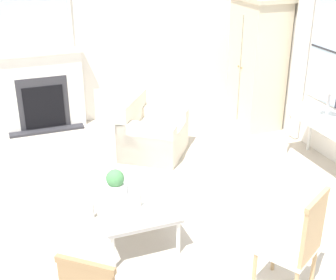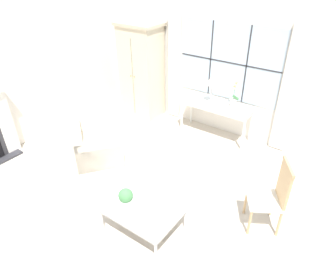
# 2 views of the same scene
# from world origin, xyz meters

# --- Properties ---
(ground_plane) EXTENTS (14.00, 14.00, 0.00)m
(ground_plane) POSITION_xyz_m (0.00, 0.00, 0.00)
(ground_plane) COLOR #BCB2A3
(wall_back_windowed) EXTENTS (7.20, 0.14, 2.80)m
(wall_back_windowed) POSITION_xyz_m (0.00, 3.02, 1.39)
(wall_back_windowed) COLOR silver
(wall_back_windowed) RESTS_ON ground_plane
(wall_left) EXTENTS (0.06, 7.20, 2.80)m
(wall_left) POSITION_xyz_m (-3.03, 0.60, 1.40)
(wall_left) COLOR silver
(wall_left) RESTS_ON ground_plane
(armoire) EXTENTS (0.93, 0.65, 2.05)m
(armoire) POSITION_xyz_m (-1.88, 2.66, 1.03)
(armoire) COLOR beige
(armoire) RESTS_ON ground_plane
(console_table) EXTENTS (1.46, 0.47, 0.75)m
(console_table) POSITION_xyz_m (-0.02, 2.71, 0.67)
(console_table) COLOR white
(console_table) RESTS_ON ground_plane
(table_lamp) EXTENTS (0.23, 0.23, 0.57)m
(table_lamp) POSITION_xyz_m (-0.12, 2.65, 1.19)
(table_lamp) COLOR silver
(table_lamp) RESTS_ON console_table
(potted_orchid) EXTENTS (0.17, 0.13, 0.53)m
(potted_orchid) POSITION_xyz_m (0.31, 2.72, 0.94)
(potted_orchid) COLOR #BCB7AD
(potted_orchid) RESTS_ON console_table
(armchair_upholstered) EXTENTS (1.20, 1.18, 0.82)m
(armchair_upholstered) POSITION_xyz_m (-1.41, 0.73, 0.28)
(armchair_upholstered) COLOR beige
(armchair_upholstered) RESTS_ON ground_plane
(side_chair_wooden) EXTENTS (0.60, 0.60, 1.03)m
(side_chair_wooden) POSITION_xyz_m (1.74, 0.96, 0.57)
(side_chair_wooden) COLOR white
(side_chair_wooden) RESTS_ON ground_plane
(coffee_table) EXTENTS (1.02, 0.76, 0.44)m
(coffee_table) POSITION_xyz_m (0.39, -0.10, 0.40)
(coffee_table) COLOR silver
(coffee_table) RESTS_ON ground_plane
(potted_plant_small) EXTENTS (0.19, 0.19, 0.27)m
(potted_plant_small) POSITION_xyz_m (0.21, -0.23, 0.57)
(potted_plant_small) COLOR white
(potted_plant_small) RESTS_ON coffee_table
(pillar_candle) EXTENTS (0.09, 0.09, 0.16)m
(pillar_candle) POSITION_xyz_m (0.55, -0.09, 0.51)
(pillar_candle) COLOR silver
(pillar_candle) RESTS_ON coffee_table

